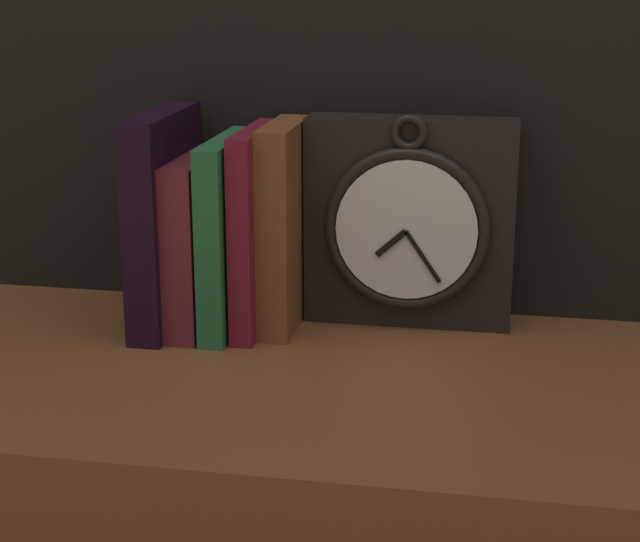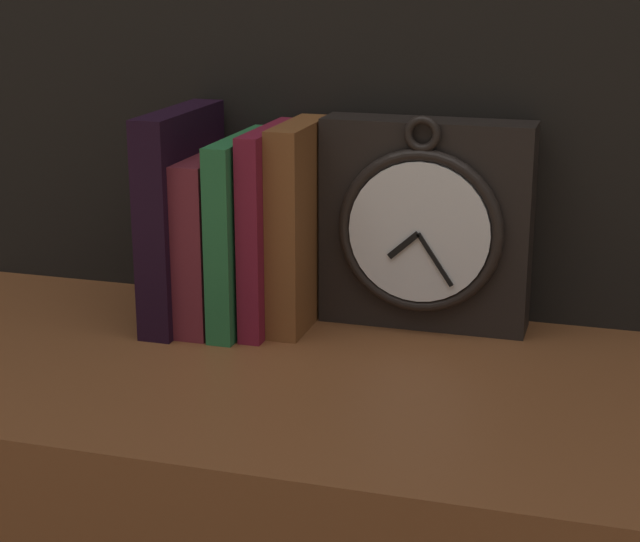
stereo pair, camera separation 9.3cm
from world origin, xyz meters
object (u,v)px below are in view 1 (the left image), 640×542
clock (409,222)px  book_slot4_brown (284,226)px  book_slot2_green (228,234)px  book_slot3_maroon (256,229)px  book_slot0_black (164,220)px  book_slot1_maroon (198,241)px

clock → book_slot4_brown: size_ratio=1.06×
book_slot2_green → book_slot4_brown: book_slot4_brown is taller
book_slot2_green → book_slot3_maroon: size_ratio=0.95×
book_slot4_brown → book_slot3_maroon: bearing=-162.4°
book_slot0_black → book_slot2_green: book_slot0_black is taller
book_slot1_maroon → book_slot3_maroon: (0.06, 0.00, 0.01)m
clock → book_slot0_black: (-0.24, -0.05, 0.00)m
clock → book_slot3_maroon: 0.15m
book_slot1_maroon → book_slot4_brown: book_slot4_brown is taller
book_slot2_green → book_slot3_maroon: (0.03, 0.01, 0.00)m
book_slot0_black → book_slot2_green: (0.06, 0.00, -0.01)m
book_slot1_maroon → book_slot2_green: bearing=-1.9°
book_slot0_black → clock: bearing=11.3°
book_slot3_maroon → book_slot4_brown: 0.03m
book_slot2_green → book_slot3_maroon: 0.03m
book_slot0_black → book_slot4_brown: size_ratio=1.05×
clock → book_slot1_maroon: bearing=-168.4°
clock → book_slot3_maroon: (-0.15, -0.04, -0.00)m
clock → book_slot1_maroon: (-0.21, -0.04, -0.02)m
book_slot0_black → book_slot1_maroon: book_slot0_black is taller
book_slot0_black → book_slot4_brown: bearing=8.7°
book_slot3_maroon → book_slot4_brown: bearing=17.6°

